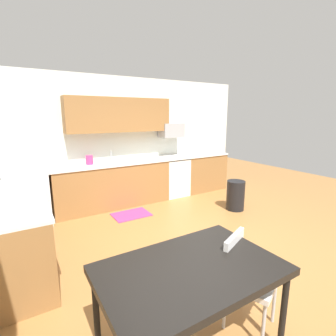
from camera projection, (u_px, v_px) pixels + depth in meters
name	position (u px, v px, depth m)	size (l,w,h in m)	color
ground_plane	(203.00, 246.00, 3.74)	(12.00, 12.00, 0.00)	#9E6B38
wall_back	(130.00, 140.00, 5.67)	(5.80, 0.10, 2.70)	silver
cabinet_run_back	(113.00, 185.00, 5.28)	(2.39, 0.60, 0.90)	olive
cabinet_run_back_right	(202.00, 172.00, 6.49)	(1.16, 0.60, 0.90)	olive
cabinet_run_left	(19.00, 234.00, 3.14)	(0.60, 2.00, 0.90)	olive
countertop_back	(137.00, 161.00, 5.47)	(4.80, 0.64, 0.04)	silver
countertop_left	(14.00, 198.00, 3.04)	(0.64, 2.00, 0.04)	silver
upper_cabinets_back	(120.00, 115.00, 5.22)	(2.20, 0.34, 0.70)	olive
refrigerator	(21.00, 172.00, 4.28)	(0.76, 0.70, 1.89)	white
oven_range	(173.00, 176.00, 6.04)	(0.60, 0.60, 0.91)	white
microwave	(171.00, 130.00, 5.90)	(0.54, 0.36, 0.32)	#9EA0A5
sink_basin	(114.00, 165.00, 5.22)	(0.48, 0.40, 0.14)	#A5A8AD
sink_faucet	(111.00, 156.00, 5.33)	(0.02, 0.02, 0.24)	#B2B5BA
dining_table	(191.00, 274.00, 1.94)	(1.40, 0.90, 0.77)	black
chair_near_table	(244.00, 273.00, 2.27)	(0.52, 0.52, 0.85)	white
trash_bin	(235.00, 195.00, 5.12)	(0.36, 0.36, 0.60)	black
floor_mat	(131.00, 215.00, 4.89)	(0.70, 0.50, 0.01)	#CC3372
kettle	(89.00, 160.00, 4.98)	(0.14, 0.14, 0.20)	#CC3372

